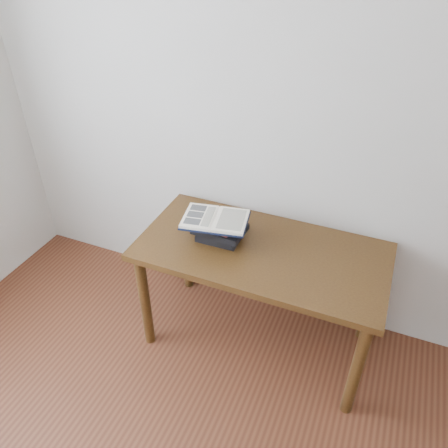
% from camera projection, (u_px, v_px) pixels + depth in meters
% --- Properties ---
extents(desk, '(1.29, 0.64, 0.69)m').
position_uv_depth(desk, '(261.00, 264.00, 2.31)').
color(desk, '#482E12').
rests_on(desk, ground).
extents(book_stack, '(0.27, 0.19, 0.12)m').
position_uv_depth(book_stack, '(219.00, 230.00, 2.28)').
color(book_stack, black).
rests_on(book_stack, desk).
extents(open_book, '(0.37, 0.29, 0.03)m').
position_uv_depth(open_book, '(215.00, 219.00, 2.23)').
color(open_book, black).
rests_on(open_book, book_stack).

